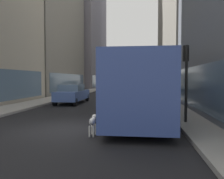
{
  "coord_description": "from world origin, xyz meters",
  "views": [
    {
      "loc": [
        2.89,
        -9.18,
        2.06
      ],
      "look_at": [
        1.12,
        5.17,
        1.4
      ],
      "focal_mm": 37.01,
      "sensor_mm": 36.0,
      "label": 1
    }
  ],
  "objects": [
    {
      "name": "building_right_mid",
      "position": [
        11.9,
        23.72,
        9.45
      ],
      "size": [
        11.67,
        22.59,
        18.92
      ],
      "color": "gray",
      "rests_on": "ground"
    },
    {
      "name": "sidewalk_right",
      "position": [
        5.7,
        35.0,
        0.07
      ],
      "size": [
        2.4,
        110.0,
        0.15
      ],
      "primitive_type": "cube",
      "color": "gray",
      "rests_on": "ground"
    },
    {
      "name": "box_truck",
      "position": [
        1.2,
        33.39,
        1.67
      ],
      "size": [
        2.3,
        7.5,
        3.05
      ],
      "color": "silver",
      "rests_on": "ground"
    },
    {
      "name": "traffic_light_near",
      "position": [
        4.9,
        1.42,
        2.44
      ],
      "size": [
        0.24,
        0.41,
        3.4
      ],
      "color": "black",
      "rests_on": "sidewalk_right"
    },
    {
      "name": "car_blue_hatchback",
      "position": [
        -2.8,
        9.64,
        0.83
      ],
      "size": [
        1.82,
        4.78,
        1.62
      ],
      "color": "#4C6BB7",
      "rests_on": "ground"
    },
    {
      "name": "building_left_mid",
      "position": [
        -11.9,
        24.14,
        9.59
      ],
      "size": [
        8.81,
        17.5,
        19.19
      ],
      "color": "gray",
      "rests_on": "ground"
    },
    {
      "name": "car_black_suv",
      "position": [
        -1.2,
        47.31,
        0.82
      ],
      "size": [
        1.75,
        4.01,
        1.62
      ],
      "color": "black",
      "rests_on": "ground"
    },
    {
      "name": "sidewalk_left",
      "position": [
        -5.7,
        35.0,
        0.07
      ],
      "size": [
        2.4,
        110.0,
        0.15
      ],
      "primitive_type": "cube",
      "color": "#9E9991",
      "rests_on": "ground"
    },
    {
      "name": "building_right_far",
      "position": [
        11.9,
        44.33,
        13.98
      ],
      "size": [
        9.12,
        14.81,
        27.98
      ],
      "color": "#4C515B",
      "rests_on": "ground"
    },
    {
      "name": "car_grey_wagon",
      "position": [
        -2.8,
        37.89,
        0.82
      ],
      "size": [
        1.89,
        4.28,
        1.62
      ],
      "color": "slate",
      "rests_on": "ground"
    },
    {
      "name": "ground_plane",
      "position": [
        0.0,
        35.0,
        0.0
      ],
      "size": [
        120.0,
        120.0,
        0.0
      ],
      "primitive_type": "plane",
      "color": "black"
    },
    {
      "name": "transit_bus",
      "position": [
        2.8,
        3.57,
        1.78
      ],
      "size": [
        2.78,
        11.53,
        3.05
      ],
      "color": "#33478C",
      "rests_on": "ground"
    },
    {
      "name": "dalmatian_dog",
      "position": [
        1.17,
        -0.96,
        0.51
      ],
      "size": [
        0.22,
        0.96,
        0.72
      ],
      "color": "white",
      "rests_on": "ground"
    }
  ]
}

